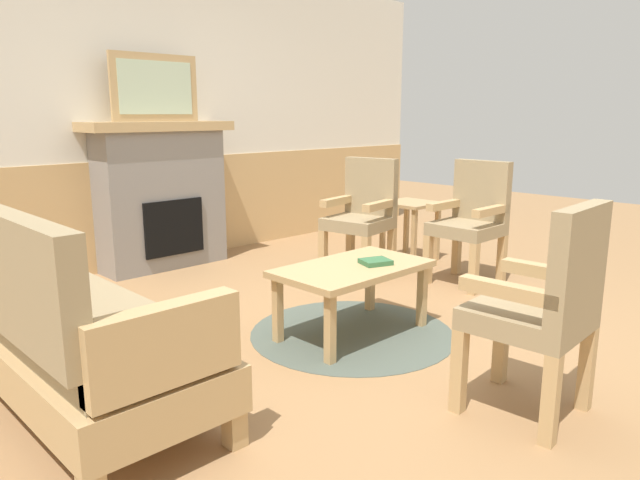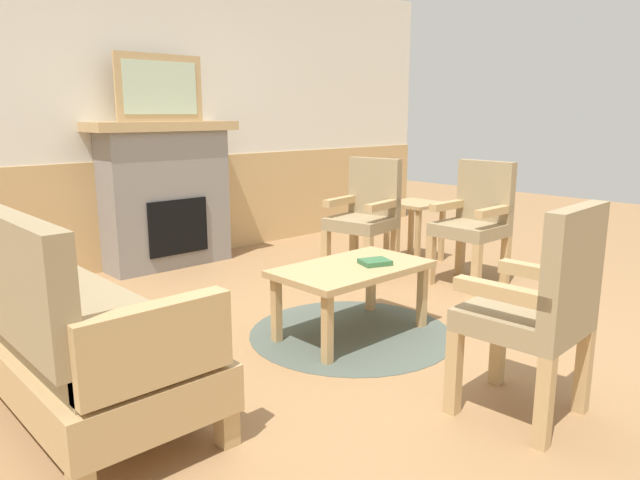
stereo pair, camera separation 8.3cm
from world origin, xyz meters
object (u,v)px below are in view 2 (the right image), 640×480
fireplace (166,194)px  book_on_table (375,262)px  couch (59,322)px  armchair_by_window_left (366,212)px  armchair_near_fireplace (475,217)px  side_table (415,215)px  armchair_front_left (540,304)px  framed_picture (160,88)px  coffee_table (352,274)px

fireplace → book_on_table: size_ratio=7.49×
couch → armchair_by_window_left: size_ratio=1.84×
armchair_near_fireplace → side_table: size_ratio=1.78×
armchair_front_left → framed_picture: bearing=87.4°
couch → armchair_front_left: 2.18m
armchair_near_fireplace → armchair_by_window_left: (-0.43, 0.78, 0.00)m
fireplace → armchair_by_window_left: size_ratio=1.33×
fireplace → armchair_front_left: fireplace is taller
fireplace → book_on_table: fireplace is taller
framed_picture → coffee_table: framed_picture is taller
framed_picture → side_table: framed_picture is taller
framed_picture → book_on_table: (0.11, -2.38, -1.10)m
fireplace → book_on_table: bearing=-87.4°
framed_picture → armchair_front_left: framed_picture is taller
framed_picture → couch: size_ratio=0.44×
armchair_front_left → armchair_near_fireplace: bearing=39.6°
fireplace → armchair_near_fireplace: size_ratio=1.33×
couch → coffee_table: bearing=-11.1°
armchair_near_fireplace → side_table: armchair_near_fireplace is taller
coffee_table → armchair_by_window_left: size_ratio=0.98×
framed_picture → armchair_near_fireplace: (1.52, -2.18, -1.02)m
framed_picture → armchair_front_left: 3.72m
coffee_table → armchair_near_fireplace: bearing=4.4°
armchair_near_fireplace → armchair_front_left: (-1.68, -1.39, 0.00)m
book_on_table → armchair_by_window_left: (0.98, 0.98, 0.08)m
armchair_near_fireplace → fireplace: bearing=124.9°
fireplace → coffee_table: bearing=-90.3°
armchair_by_window_left → coffee_table: bearing=-140.7°
armchair_by_window_left → side_table: bearing=0.4°
coffee_table → armchair_front_left: (-0.15, -1.27, 0.15)m
framed_picture → armchair_front_left: size_ratio=0.82×
fireplace → armchair_front_left: 3.58m
fireplace → couch: fireplace is taller
side_table → armchair_front_left: bearing=-131.4°
side_table → armchair_by_window_left: bearing=-179.6°
fireplace → armchair_near_fireplace: fireplace is taller
couch → armchair_front_left: same height
framed_picture → armchair_by_window_left: 2.05m
framed_picture → armchair_by_window_left: size_ratio=0.82×
armchair_near_fireplace → armchair_front_left: bearing=-140.4°
armchair_near_fireplace → framed_picture: bearing=124.9°
couch → coffee_table: (1.63, -0.32, -0.01)m
framed_picture → armchair_front_left: (-0.16, -3.57, -1.02)m
couch → book_on_table: (1.75, -0.40, 0.06)m
book_on_table → fireplace: bearing=92.6°
armchair_front_left → side_table: (1.92, 2.18, -0.10)m
fireplace → side_table: (1.76, -1.39, -0.22)m
fireplace → side_table: bearing=-38.4°
armchair_by_window_left → armchair_front_left: (-1.25, -2.17, 0.00)m
armchair_near_fireplace → coffee_table: bearing=-175.6°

